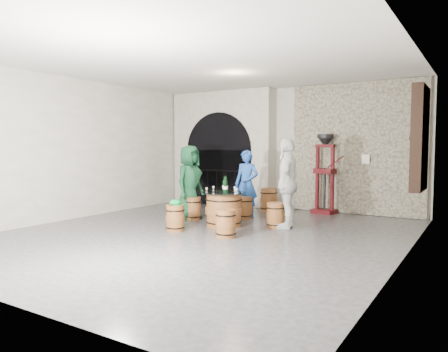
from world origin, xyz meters
The scene contains 30 objects.
ground centered at (0.00, 0.00, 0.00)m, with size 8.00×8.00×0.00m, color #2E2E31.
wall_back centered at (0.00, 4.00, 1.60)m, with size 8.00×8.00×0.00m, color beige.
wall_left centered at (-3.50, 0.00, 1.60)m, with size 8.00×8.00×0.00m, color beige.
wall_right centered at (3.50, 0.00, 1.60)m, with size 8.00×8.00×0.00m, color beige.
ceiling centered at (0.00, 0.00, 3.20)m, with size 8.00×8.00×0.00m, color beige.
stone_facing_panel centered at (1.80, 3.94, 1.60)m, with size 3.20×0.12×3.18m, color tan.
arched_opening centered at (-1.90, 3.74, 1.58)m, with size 3.10×0.60×3.19m.
shuttered_window centered at (3.38, 2.40, 1.80)m, with size 0.23×1.10×2.00m.
barrel_table centered at (-0.08, 0.86, 0.35)m, with size 0.92×0.92×0.71m.
barrel_stool_left centered at (-1.09, 1.19, 0.25)m, with size 0.38×0.38×0.51m.
barrel_stool_far centered at (-0.18, 1.92, 0.25)m, with size 0.38×0.38×0.51m.
barrel_stool_right centered at (0.89, 1.29, 0.25)m, with size 0.38×0.38×0.51m.
barrel_stool_near_right centered at (0.51, -0.02, 0.25)m, with size 0.38×0.38×0.51m.
barrel_stool_near_left centered at (-0.64, -0.04, 0.25)m, with size 0.38×0.38×0.51m.
green_cap centered at (-0.64, -0.04, 0.56)m, with size 0.26×0.22×0.12m.
person_green centered at (-1.22, 1.23, 0.84)m, with size 0.82×0.53×1.68m, color #103920.
person_blue centered at (-0.19, 2.04, 0.78)m, with size 0.57×0.38×1.57m, color #1C479C.
person_white centered at (1.10, 1.38, 0.91)m, with size 1.06×0.44×1.82m, color silver.
wine_bottle_left centered at (-0.11, 0.93, 0.84)m, with size 0.08×0.08×0.32m.
wine_bottle_center centered at (0.00, 0.79, 0.84)m, with size 0.08×0.08×0.32m.
wine_bottle_right centered at (-0.08, 0.95, 0.84)m, with size 0.08×0.08×0.32m.
tasting_glass_a centered at (-0.37, 0.67, 0.76)m, with size 0.05×0.05×0.10m, color #AE6121, non-canonical shape.
tasting_glass_b centered at (0.23, 0.86, 0.76)m, with size 0.05×0.05×0.10m, color #AE6121, non-canonical shape.
tasting_glass_c centered at (-0.17, 1.04, 0.76)m, with size 0.05×0.05×0.10m, color #AE6121, non-canonical shape.
tasting_glass_d centered at (0.03, 1.12, 0.76)m, with size 0.05×0.05×0.10m, color #AE6121, non-canonical shape.
tasting_glass_e centered at (0.26, 0.74, 0.76)m, with size 0.05×0.05×0.10m, color #AE6121, non-canonical shape.
tasting_glass_f centered at (-0.43, 1.00, 0.76)m, with size 0.05×0.05×0.10m, color #AE6121, non-canonical shape.
side_barrel centered at (-0.18, 3.19, 0.29)m, with size 0.45×0.45×0.59m.
corking_press centered at (1.13, 3.63, 1.13)m, with size 0.82×0.53×1.95m.
control_box centered at (2.05, 3.86, 1.35)m, with size 0.18×0.10×0.22m, color silver.
Camera 1 is at (4.48, -6.50, 1.65)m, focal length 34.00 mm.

